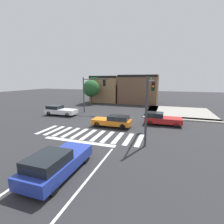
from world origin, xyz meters
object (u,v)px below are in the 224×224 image
(traffic_signal_northwest, at_px, (92,88))
(car_blue, at_px, (56,163))
(traffic_signal_southeast, at_px, (150,95))
(roadside_tree, at_px, (91,88))
(car_red, at_px, (161,119))
(car_white, at_px, (60,110))
(car_orange, at_px, (113,121))

(traffic_signal_northwest, relative_size, car_blue, 1.18)
(traffic_signal_northwest, height_order, traffic_signal_southeast, traffic_signal_northwest)
(car_blue, relative_size, roadside_tree, 0.92)
(car_red, relative_size, car_blue, 0.88)
(car_white, xyz_separation_m, car_red, (14.64, -0.64, -0.01))
(traffic_signal_northwest, distance_m, roadside_tree, 9.60)
(car_white, height_order, car_red, same)
(traffic_signal_southeast, height_order, car_blue, traffic_signal_southeast)
(car_blue, xyz_separation_m, car_orange, (0.03, 10.19, -0.05))
(roadside_tree, bearing_deg, car_red, -39.60)
(car_blue, distance_m, roadside_tree, 27.45)
(car_white, height_order, roadside_tree, roadside_tree)
(traffic_signal_northwest, distance_m, car_red, 11.87)
(car_red, distance_m, roadside_tree, 19.74)
(traffic_signal_southeast, xyz_separation_m, car_red, (0.93, 4.85, -3.20))
(traffic_signal_northwest, height_order, roadside_tree, traffic_signal_northwest)
(traffic_signal_northwest, xyz_separation_m, car_red, (10.74, -3.91, -3.22))
(car_white, distance_m, roadside_tree, 12.14)
(car_white, bearing_deg, car_red, -2.48)
(car_blue, distance_m, car_orange, 10.19)
(traffic_signal_southeast, distance_m, car_orange, 5.64)
(traffic_signal_southeast, bearing_deg, traffic_signal_northwest, 48.21)
(car_red, distance_m, car_blue, 13.94)
(traffic_signal_northwest, height_order, car_blue, traffic_signal_northwest)
(traffic_signal_northwest, height_order, car_red, traffic_signal_northwest)
(car_white, bearing_deg, roadside_tree, 92.08)
(traffic_signal_southeast, bearing_deg, car_orange, 63.47)
(car_red, xyz_separation_m, roadside_tree, (-15.07, 12.47, 2.67))
(traffic_signal_northwest, bearing_deg, roadside_tree, 116.86)
(traffic_signal_southeast, height_order, car_white, traffic_signal_southeast)
(car_orange, height_order, roadside_tree, roadside_tree)
(car_red, bearing_deg, roadside_tree, 140.40)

